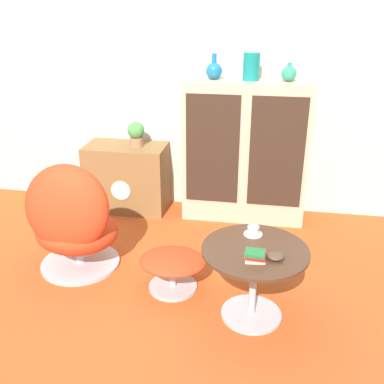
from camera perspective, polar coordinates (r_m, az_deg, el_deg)
ground_plane at (r=3.04m, az=-6.46°, el=-13.52°), size 12.00×12.00×0.00m
wall_back at (r=4.02m, az=-0.90°, el=15.97°), size 6.40×0.06×2.60m
sideboard at (r=3.90m, az=6.77°, el=5.11°), size 1.05×0.37×1.21m
tv_console at (r=4.18m, az=-8.22°, el=1.88°), size 0.72×0.41×0.61m
egg_chair at (r=3.25m, az=-14.95°, el=-3.65°), size 0.61×0.59×0.84m
ottoman at (r=3.04m, az=-2.48°, el=-9.19°), size 0.45×0.38×0.26m
coffee_table at (r=2.73m, az=7.87°, el=-9.80°), size 0.63×0.63×0.48m
vase_leftmost at (r=3.78m, az=2.81°, el=15.18°), size 0.13×0.13×0.20m
vase_inner_left at (r=3.75m, az=7.54°, el=15.53°), size 0.13×0.13×0.22m
vase_inner_right at (r=3.75m, az=12.21°, el=14.51°), size 0.12×0.12×0.15m
potted_plant at (r=4.01m, az=-7.12°, el=7.44°), size 0.15×0.15×0.22m
teacup at (r=2.80m, az=7.78°, el=-4.97°), size 0.12×0.12×0.06m
book_stack at (r=2.54m, az=8.04°, el=-8.02°), size 0.12×0.10×0.06m
bowl at (r=2.58m, az=10.54°, el=-7.95°), size 0.10×0.10×0.04m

